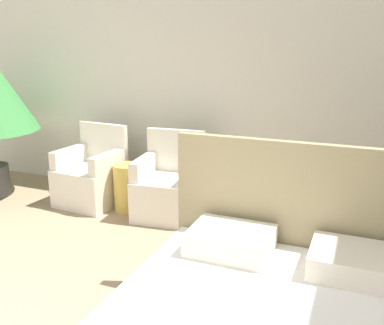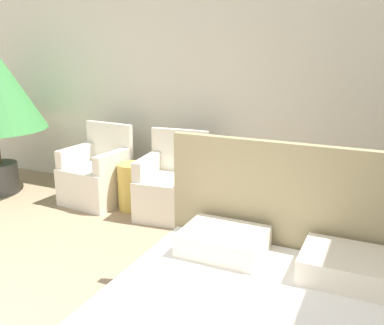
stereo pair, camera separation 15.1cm
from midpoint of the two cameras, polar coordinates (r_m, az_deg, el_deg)
name	(u,v)px [view 1 (the left image)]	position (r m, az deg, el deg)	size (l,w,h in m)	color
wall_back	(191,71)	(4.78, -1.11, 12.14)	(10.00, 0.06, 2.90)	silver
armchair_near_window_left	(91,179)	(4.90, -14.14, -2.19)	(0.68, 0.65, 0.87)	silver
armchair_near_window_right	(169,190)	(4.42, -4.05, -3.70)	(0.69, 0.67, 0.87)	silver
side_table	(128,187)	(4.64, -9.46, -3.29)	(0.30, 0.30, 0.51)	gold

